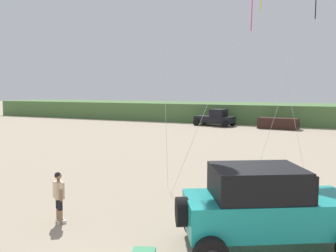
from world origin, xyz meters
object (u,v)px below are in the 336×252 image
(person_watching, at_px, (59,195))
(jeep, at_px, (266,206))
(distant_sedan, at_px, (278,123))
(distant_pickup, at_px, (215,118))

(person_watching, bearing_deg, jeep, 6.43)
(jeep, height_order, distant_sedan, jeep)
(jeep, distance_m, person_watching, 6.38)
(jeep, height_order, person_watching, jeep)
(distant_sedan, bearing_deg, person_watching, -89.37)
(jeep, bearing_deg, person_watching, -173.57)
(person_watching, relative_size, distant_sedan, 0.40)
(person_watching, relative_size, distant_pickup, 0.34)
(jeep, relative_size, distant_sedan, 1.19)
(person_watching, xyz_separation_m, distant_sedan, (3.12, 31.25, -0.34))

